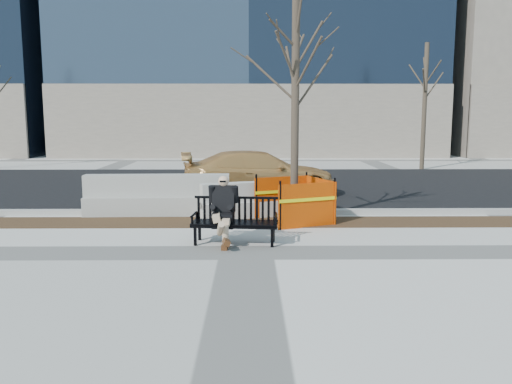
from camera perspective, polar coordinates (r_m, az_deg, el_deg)
ground at (r=9.30m, az=-1.04°, el=-6.53°), size 120.00×120.00×0.00m
mulch_strip at (r=11.83m, az=-0.95°, el=-3.27°), size 40.00×1.20×0.02m
asphalt_street at (r=17.94m, az=-0.84°, el=0.73°), size 60.00×10.40×0.01m
curb at (r=12.75m, az=-0.93°, el=-2.16°), size 60.00×0.25×0.12m
bench at (r=9.94m, az=-2.28°, el=-5.56°), size 1.67×0.74×0.87m
seated_man at (r=10.01m, az=-3.53°, el=-5.46°), size 0.63×0.95×1.27m
tree_fence at (r=11.93m, az=4.10°, el=-3.21°), size 2.69×2.69×5.18m
sedan at (r=15.73m, az=0.33°, el=-0.37°), size 4.77×2.45×1.32m
jersey_barrier_left at (r=12.95m, az=-10.51°, el=-2.41°), size 3.45×0.81×0.98m
jersey_barrier_right at (r=12.57m, az=0.59°, el=-2.59°), size 2.94×1.44×0.83m
far_tree_right at (r=24.34m, az=17.39°, el=2.35°), size 2.34×2.34×5.84m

